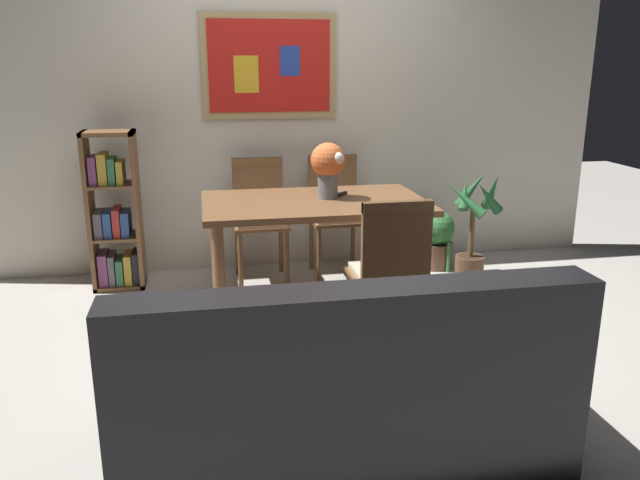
% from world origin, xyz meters
% --- Properties ---
extents(ground_plane, '(12.00, 12.00, 0.00)m').
position_xyz_m(ground_plane, '(0.00, 0.00, 0.00)').
color(ground_plane, '#B7B2A8').
extents(wall_back_with_painting, '(5.20, 0.14, 2.60)m').
position_xyz_m(wall_back_with_painting, '(-0.00, 1.55, 1.30)').
color(wall_back_with_painting, silver).
rests_on(wall_back_with_painting, ground_plane).
extents(dining_table, '(1.42, 0.88, 0.75)m').
position_xyz_m(dining_table, '(0.05, 0.47, 0.65)').
color(dining_table, brown).
rests_on(dining_table, ground_plane).
extents(dining_chair_far_right, '(0.40, 0.41, 0.91)m').
position_xyz_m(dining_chair_far_right, '(0.35, 1.24, 0.54)').
color(dining_chair_far_right, brown).
rests_on(dining_chair_far_right, ground_plane).
extents(dining_chair_near_right, '(0.40, 0.41, 0.91)m').
position_xyz_m(dining_chair_near_right, '(0.35, -0.26, 0.54)').
color(dining_chair_near_right, brown).
rests_on(dining_chair_near_right, ground_plane).
extents(dining_chair_far_left, '(0.40, 0.41, 0.91)m').
position_xyz_m(dining_chair_far_left, '(-0.24, 1.21, 0.54)').
color(dining_chair_far_left, brown).
rests_on(dining_chair_far_left, ground_plane).
extents(leather_couch, '(1.80, 0.84, 0.84)m').
position_xyz_m(leather_couch, '(-0.13, -1.15, 0.31)').
color(leather_couch, black).
rests_on(leather_couch, ground_plane).
extents(bookshelf, '(0.36, 0.28, 1.14)m').
position_xyz_m(bookshelf, '(-1.29, 1.19, 0.51)').
color(bookshelf, brown).
rests_on(bookshelf, ground_plane).
extents(potted_ivy, '(0.30, 0.31, 0.53)m').
position_xyz_m(potted_ivy, '(1.17, 1.19, 0.24)').
color(potted_ivy, brown).
rests_on(potted_ivy, ground_plane).
extents(potted_palm, '(0.45, 0.42, 0.86)m').
position_xyz_m(potted_palm, '(1.29, 0.75, 0.39)').
color(potted_palm, brown).
rests_on(potted_palm, ground_plane).
extents(flower_vase, '(0.22, 0.23, 0.36)m').
position_xyz_m(flower_vase, '(0.15, 0.52, 0.97)').
color(flower_vase, slate).
rests_on(flower_vase, dining_table).
extents(tv_remote, '(0.13, 0.15, 0.02)m').
position_xyz_m(tv_remote, '(0.24, 0.57, 0.76)').
color(tv_remote, black).
rests_on(tv_remote, dining_table).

